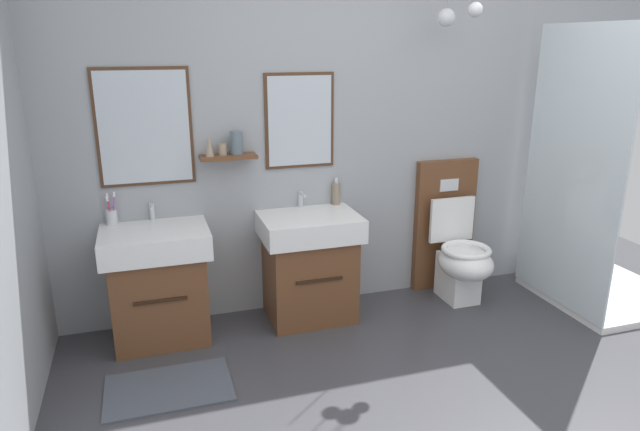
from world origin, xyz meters
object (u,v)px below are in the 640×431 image
vanity_sink_left (159,282)px  vanity_sink_right (309,264)px  toothbrush_cup (112,216)px  toilet (454,247)px  shower_tray (594,249)px  soap_dispenser (336,193)px

vanity_sink_left → vanity_sink_right: size_ratio=1.00×
vanity_sink_left → toothbrush_cup: (-0.24, 0.17, 0.40)m
vanity_sink_right → toilet: bearing=0.7°
vanity_sink_left → shower_tray: bearing=-7.5°
vanity_sink_right → vanity_sink_left: bearing=180.0°
toilet → toothbrush_cup: size_ratio=4.76×
vanity_sink_left → toilet: toilet is taller
vanity_sink_right → toothbrush_cup: 1.31m
vanity_sink_left → shower_tray: shower_tray is taller
shower_tray → toothbrush_cup: bearing=170.1°
vanity_sink_left → toothbrush_cup: bearing=144.4°
toilet → soap_dispenser: (-0.87, 0.17, 0.44)m
vanity_sink_left → shower_tray: size_ratio=0.38×
toilet → soap_dispenser: 0.99m
vanity_sink_left → vanity_sink_right: bearing=0.0°
vanity_sink_left → soap_dispenser: bearing=8.4°
vanity_sink_right → toilet: (1.12, 0.01, -0.01)m
toilet → toothbrush_cup: (-2.35, 0.16, 0.42)m
soap_dispenser → vanity_sink_right: bearing=-144.0°
toothbrush_cup → soap_dispenser: toothbrush_cup is taller
toilet → vanity_sink_right: bearing=-179.3°
toothbrush_cup → soap_dispenser: size_ratio=1.09×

